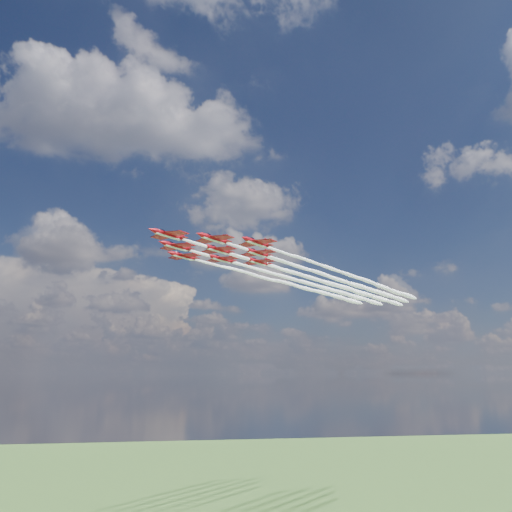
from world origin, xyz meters
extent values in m
cylinder|color=#A60912|center=(-17.44, -10.93, 86.54)|extent=(7.10, 7.00, 1.21)
cone|color=#A60912|center=(-21.35, -14.77, 86.54)|extent=(2.41, 2.40, 1.21)
cone|color=#A60912|center=(-13.77, -7.33, 86.54)|extent=(1.94, 1.93, 1.10)
ellipsoid|color=black|center=(-19.01, -12.47, 87.04)|extent=(2.33, 2.31, 0.78)
cube|color=#A60912|center=(-17.05, -10.55, 86.49)|extent=(9.56, 9.65, 0.15)
cube|color=#A60912|center=(-14.31, -7.86, 86.54)|extent=(3.86, 3.89, 0.13)
cube|color=#A60912|center=(-14.16, -7.71, 87.53)|extent=(1.36, 1.34, 1.97)
cube|color=white|center=(-17.44, -10.93, 85.99)|extent=(6.56, 6.46, 0.13)
cylinder|color=#A60912|center=(-5.98, -9.00, 86.54)|extent=(7.10, 7.00, 1.21)
cone|color=#A60912|center=(-9.90, -12.84, 86.54)|extent=(2.41, 2.40, 1.21)
cone|color=#A60912|center=(-2.31, -5.39, 86.54)|extent=(1.94, 1.93, 1.10)
ellipsoid|color=black|center=(-7.55, -10.54, 87.04)|extent=(2.33, 2.31, 0.78)
cube|color=#A60912|center=(-5.59, -8.62, 86.49)|extent=(9.56, 9.65, 0.15)
cube|color=#A60912|center=(-2.85, -5.93, 86.54)|extent=(3.86, 3.89, 0.13)
cube|color=#A60912|center=(-2.70, -5.78, 87.53)|extent=(1.36, 1.34, 1.97)
cube|color=white|center=(-5.98, -9.00, 85.99)|extent=(6.56, 6.46, 0.13)
cylinder|color=#A60912|center=(-15.29, 0.48, 86.54)|extent=(7.10, 7.00, 1.21)
cone|color=#A60912|center=(-19.20, -3.35, 86.54)|extent=(2.41, 2.40, 1.21)
cone|color=#A60912|center=(-11.61, 4.09, 86.54)|extent=(1.94, 1.93, 1.10)
ellipsoid|color=black|center=(-16.86, -1.05, 87.04)|extent=(2.33, 2.31, 0.78)
cube|color=#A60912|center=(-14.90, 0.87, 86.49)|extent=(9.56, 9.65, 0.15)
cube|color=#A60912|center=(-12.16, 3.55, 86.54)|extent=(3.86, 3.89, 0.13)
cube|color=#A60912|center=(-12.01, 3.71, 87.53)|extent=(1.36, 1.34, 1.97)
cube|color=white|center=(-15.29, 0.48, 85.99)|extent=(6.56, 6.46, 0.13)
cylinder|color=#A60912|center=(5.47, -7.07, 86.54)|extent=(7.10, 7.00, 1.21)
cone|color=#A60912|center=(1.56, -10.91, 86.54)|extent=(2.41, 2.40, 1.21)
cone|color=#A60912|center=(9.15, -3.46, 86.54)|extent=(1.94, 1.93, 1.10)
ellipsoid|color=black|center=(3.91, -8.60, 87.04)|extent=(2.33, 2.31, 0.78)
cube|color=#A60912|center=(5.87, -6.68, 86.49)|extent=(9.56, 9.65, 0.15)
cube|color=#A60912|center=(8.60, -4.00, 86.54)|extent=(3.86, 3.89, 0.13)
cube|color=#A60912|center=(8.76, -3.85, 87.53)|extent=(1.36, 1.34, 1.97)
cube|color=white|center=(5.47, -7.07, 85.99)|extent=(6.56, 6.46, 0.13)
cylinder|color=#A60912|center=(-3.83, 2.42, 86.54)|extent=(7.10, 7.00, 1.21)
cone|color=#A60912|center=(-7.74, -1.42, 86.54)|extent=(2.41, 2.40, 1.21)
cone|color=#A60912|center=(-0.16, 6.02, 86.54)|extent=(1.94, 1.93, 1.10)
ellipsoid|color=black|center=(-5.40, 0.88, 87.04)|extent=(2.33, 2.31, 0.78)
cube|color=#A60912|center=(-3.44, 2.80, 86.49)|extent=(9.56, 9.65, 0.15)
cube|color=#A60912|center=(-0.70, 5.49, 86.54)|extent=(3.86, 3.89, 0.13)
cube|color=#A60912|center=(-0.55, 5.64, 87.53)|extent=(1.36, 1.34, 1.97)
cube|color=white|center=(-3.83, 2.42, 85.99)|extent=(6.56, 6.46, 0.13)
cylinder|color=#A60912|center=(-13.14, 11.90, 86.54)|extent=(7.10, 7.00, 1.21)
cone|color=#A60912|center=(-17.05, 8.07, 86.54)|extent=(2.41, 2.40, 1.21)
cone|color=#A60912|center=(-9.46, 15.51, 86.54)|extent=(1.94, 1.93, 1.10)
ellipsoid|color=black|center=(-14.70, 10.37, 87.04)|extent=(2.33, 2.31, 0.78)
cube|color=#A60912|center=(-12.75, 12.29, 86.49)|extent=(9.56, 9.65, 0.15)
cube|color=#A60912|center=(-10.01, 14.97, 86.54)|extent=(3.86, 3.89, 0.13)
cube|color=#A60912|center=(-9.85, 15.13, 87.53)|extent=(1.36, 1.34, 1.97)
cube|color=white|center=(-13.14, 11.90, 85.99)|extent=(6.56, 6.46, 0.13)
cylinder|color=#A60912|center=(7.62, 4.35, 86.54)|extent=(7.10, 7.00, 1.21)
cone|color=#A60912|center=(3.71, 0.51, 86.54)|extent=(2.41, 2.40, 1.21)
cone|color=#A60912|center=(11.30, 7.96, 86.54)|extent=(1.94, 1.93, 1.10)
ellipsoid|color=black|center=(6.06, 2.82, 87.04)|extent=(2.33, 2.31, 0.78)
cube|color=#A60912|center=(8.02, 4.73, 86.49)|extent=(9.56, 9.65, 0.15)
cube|color=#A60912|center=(10.75, 7.42, 86.54)|extent=(3.86, 3.89, 0.13)
cube|color=#A60912|center=(10.91, 7.57, 87.53)|extent=(1.36, 1.34, 1.97)
cube|color=white|center=(7.62, 4.35, 85.99)|extent=(6.56, 6.46, 0.13)
cylinder|color=#A60912|center=(-1.68, 13.84, 86.54)|extent=(7.10, 7.00, 1.21)
cone|color=#A60912|center=(-5.59, 10.00, 86.54)|extent=(2.41, 2.40, 1.21)
cone|color=#A60912|center=(1.99, 17.44, 86.54)|extent=(1.94, 1.93, 1.10)
ellipsoid|color=black|center=(-3.25, 12.30, 87.04)|extent=(2.33, 2.31, 0.78)
cube|color=#A60912|center=(-1.29, 14.22, 86.49)|extent=(9.56, 9.65, 0.15)
cube|color=#A60912|center=(1.45, 16.91, 86.54)|extent=(3.86, 3.89, 0.13)
cube|color=#A60912|center=(1.60, 17.06, 87.53)|extent=(1.36, 1.34, 1.97)
cube|color=white|center=(-1.68, 13.84, 85.99)|extent=(6.56, 6.46, 0.13)
cylinder|color=#A60912|center=(9.78, 15.77, 86.54)|extent=(7.10, 7.00, 1.21)
cone|color=#A60912|center=(5.86, 11.93, 86.54)|extent=(2.41, 2.40, 1.21)
cone|color=#A60912|center=(13.45, 19.38, 86.54)|extent=(1.94, 1.93, 1.10)
ellipsoid|color=black|center=(8.21, 14.23, 87.04)|extent=(2.33, 2.31, 0.78)
cube|color=#A60912|center=(10.17, 16.15, 86.49)|extent=(9.56, 9.65, 0.15)
cube|color=#A60912|center=(12.90, 18.84, 86.54)|extent=(3.86, 3.89, 0.13)
cube|color=#A60912|center=(13.06, 18.99, 87.53)|extent=(1.36, 1.34, 1.97)
cube|color=white|center=(9.78, 15.77, 85.99)|extent=(6.56, 6.46, 0.13)
camera|label=1|loc=(-15.54, -131.87, 52.93)|focal=35.00mm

